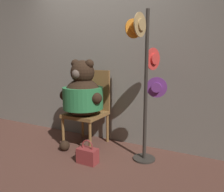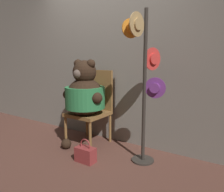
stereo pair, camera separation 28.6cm
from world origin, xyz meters
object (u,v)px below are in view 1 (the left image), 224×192
hat_display_rack (147,80)px  handbag_on_ground (88,155)px  teddy_bear (83,95)px  chair (89,106)px

hat_display_rack → handbag_on_ground: size_ratio=6.14×
teddy_bear → hat_display_rack: (0.93, 0.00, 0.26)m
chair → hat_display_rack: size_ratio=0.60×
chair → hat_display_rack: (0.95, -0.19, 0.45)m
teddy_bear → hat_display_rack: 0.97m
teddy_bear → handbag_on_ground: (0.34, -0.40, -0.66)m
hat_display_rack → handbag_on_ground: bearing=-145.9°
chair → teddy_bear: size_ratio=0.87×
hat_display_rack → chair: bearing=168.7°
chair → handbag_on_ground: chair is taller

